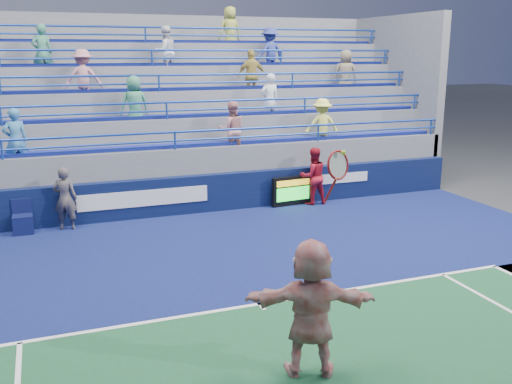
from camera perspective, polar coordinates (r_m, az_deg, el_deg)
name	(u,v)px	position (r m, az deg, el deg)	size (l,w,h in m)	color
ground	(259,305)	(10.70, 0.35, -11.24)	(120.00, 120.00, 0.00)	#333538
sponsor_wall	(179,196)	(16.42, -7.75, -0.36)	(18.00, 0.32, 1.10)	#091435
bleacher_stand	(152,142)	(19.86, -10.32, 4.92)	(18.00, 5.60, 6.13)	slate
serve_speed_board	(292,191)	(17.27, 3.62, 0.10)	(1.31, 0.26, 0.90)	black
judge_chair	(23,223)	(15.79, -22.26, -2.88)	(0.49, 0.49, 0.87)	#0D1442
tennis_player	(311,308)	(8.24, 5.53, -11.44)	(1.98, 1.22, 3.26)	silver
line_judge	(65,198)	(15.62, -18.54, -0.62)	(0.61, 0.40, 1.67)	#141B38
ball_girl	(313,176)	(17.39, 5.73, 1.59)	(0.85, 0.66, 1.75)	#AC1325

